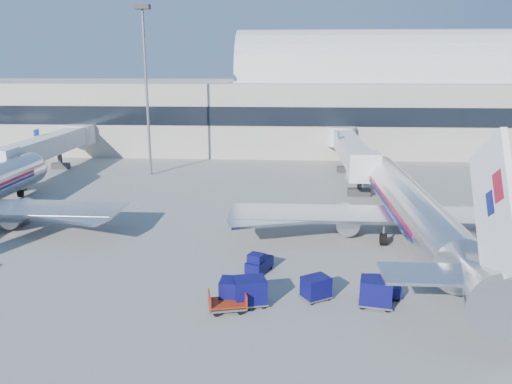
# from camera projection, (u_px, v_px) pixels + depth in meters

# --- Properties ---
(ground) EXTENTS (260.00, 260.00, 0.00)m
(ground) POSITION_uv_depth(u_px,v_px,m) (298.00, 259.00, 40.03)
(ground) COLOR gray
(ground) RESTS_ON ground
(terminal) EXTENTS (170.00, 28.15, 21.00)m
(terminal) POSITION_uv_depth(u_px,v_px,m) (220.00, 106.00, 93.01)
(terminal) COLOR #B2AA9E
(terminal) RESTS_ON ground
(airliner_main) EXTENTS (32.00, 37.26, 12.07)m
(airliner_main) POSITION_uv_depth(u_px,v_px,m) (413.00, 210.00, 43.06)
(airliner_main) COLOR silver
(airliner_main) RESTS_ON ground
(jetbridge_near) EXTENTS (4.40, 27.50, 6.25)m
(jetbridge_near) POSITION_uv_depth(u_px,v_px,m) (349.00, 148.00, 68.36)
(jetbridge_near) COLOR silver
(jetbridge_near) RESTS_ON ground
(jetbridge_mid) EXTENTS (4.40, 27.50, 6.25)m
(jetbridge_mid) POSITION_uv_depth(u_px,v_px,m) (51.00, 145.00, 70.84)
(jetbridge_mid) COLOR silver
(jetbridge_mid) RESTS_ON ground
(mast_west) EXTENTS (2.00, 1.20, 22.60)m
(mast_west) POSITION_uv_depth(u_px,v_px,m) (145.00, 66.00, 66.48)
(mast_west) COLOR slate
(mast_west) RESTS_ON ground
(tug_lead) EXTENTS (2.32, 1.17, 1.51)m
(tug_lead) POSITION_uv_depth(u_px,v_px,m) (381.00, 288.00, 33.26)
(tug_lead) COLOR #090946
(tug_lead) RESTS_ON ground
(tug_right) EXTENTS (2.67, 2.08, 1.56)m
(tug_right) POSITION_uv_depth(u_px,v_px,m) (505.00, 280.00, 34.35)
(tug_right) COLOR #090946
(tug_right) RESTS_ON ground
(tug_left) EXTENTS (2.12, 2.74, 1.60)m
(tug_left) POSITION_uv_depth(u_px,v_px,m) (259.00, 263.00, 37.30)
(tug_left) COLOR #090946
(tug_left) RESTS_ON ground
(cart_train_a) EXTENTS (2.25, 2.11, 1.58)m
(cart_train_a) POSITION_uv_depth(u_px,v_px,m) (316.00, 287.00, 32.96)
(cart_train_a) COLOR #090946
(cart_train_a) RESTS_ON ground
(cart_train_b) EXTENTS (2.44, 2.08, 1.86)m
(cart_train_b) POSITION_uv_depth(u_px,v_px,m) (250.00, 291.00, 32.12)
(cart_train_b) COLOR #090946
(cart_train_b) RESTS_ON ground
(cart_train_c) EXTENTS (2.04, 1.60, 1.72)m
(cart_train_c) POSITION_uv_depth(u_px,v_px,m) (235.00, 291.00, 32.27)
(cart_train_c) COLOR #090946
(cart_train_c) RESTS_ON ground
(cart_solo_near) EXTENTS (2.39, 1.99, 1.87)m
(cart_solo_near) POSITION_uv_depth(u_px,v_px,m) (376.00, 292.00, 31.97)
(cart_solo_near) COLOR #090946
(cart_solo_near) RESTS_ON ground
(cart_open_red) EXTENTS (2.66, 2.14, 0.63)m
(cart_open_red) POSITION_uv_depth(u_px,v_px,m) (228.00, 304.00, 31.51)
(cart_open_red) COLOR slate
(cart_open_red) RESTS_ON ground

